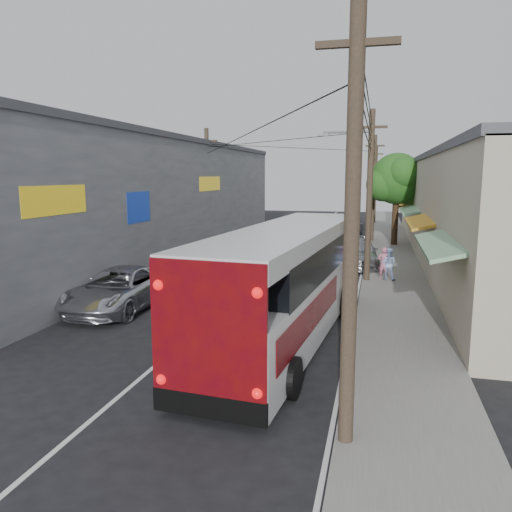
{
  "coord_description": "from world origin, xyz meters",
  "views": [
    {
      "loc": [
        5.65,
        -10.86,
        5.04
      ],
      "look_at": [
        1.26,
        6.98,
        2.06
      ],
      "focal_mm": 35.0,
      "sensor_mm": 36.0,
      "label": 1
    }
  ],
  "objects_px": {
    "parked_suv": "(358,253)",
    "pedestrian_far": "(388,264)",
    "coach_bus": "(289,281)",
    "jeepney": "(119,289)",
    "parked_car_far": "(353,233)",
    "pedestrian_near": "(384,263)",
    "parked_car_mid": "(350,237)"
  },
  "relations": [
    {
      "from": "parked_suv",
      "to": "pedestrian_far",
      "type": "height_order",
      "value": "pedestrian_far"
    },
    {
      "from": "coach_bus",
      "to": "jeepney",
      "type": "distance_m",
      "value": 7.1
    },
    {
      "from": "parked_car_far",
      "to": "pedestrian_near",
      "type": "bearing_deg",
      "value": -86.08
    },
    {
      "from": "jeepney",
      "to": "parked_car_far",
      "type": "relative_size",
      "value": 1.34
    },
    {
      "from": "parked_suv",
      "to": "pedestrian_far",
      "type": "bearing_deg",
      "value": -73.07
    },
    {
      "from": "pedestrian_near",
      "to": "jeepney",
      "type": "bearing_deg",
      "value": 42.71
    },
    {
      "from": "parked_car_mid",
      "to": "parked_car_far",
      "type": "relative_size",
      "value": 1.15
    },
    {
      "from": "jeepney",
      "to": "pedestrian_near",
      "type": "distance_m",
      "value": 12.24
    },
    {
      "from": "parked_car_far",
      "to": "pedestrian_far",
      "type": "height_order",
      "value": "pedestrian_far"
    },
    {
      "from": "parked_car_far",
      "to": "pedestrian_near",
      "type": "height_order",
      "value": "pedestrian_near"
    },
    {
      "from": "parked_car_far",
      "to": "parked_suv",
      "type": "bearing_deg",
      "value": -90.21
    },
    {
      "from": "jeepney",
      "to": "parked_car_mid",
      "type": "distance_m",
      "value": 19.54
    },
    {
      "from": "jeepney",
      "to": "parked_suv",
      "type": "distance_m",
      "value": 14.15
    },
    {
      "from": "jeepney",
      "to": "parked_car_far",
      "type": "xyz_separation_m",
      "value": [
        7.6,
        22.06,
        -0.09
      ]
    },
    {
      "from": "pedestrian_far",
      "to": "pedestrian_near",
      "type": "bearing_deg",
      "value": 8.67
    },
    {
      "from": "parked_car_far",
      "to": "jeepney",
      "type": "bearing_deg",
      "value": -113.5
    },
    {
      "from": "parked_suv",
      "to": "parked_car_mid",
      "type": "xyz_separation_m",
      "value": [
        -0.8,
        6.61,
        0.05
      ]
    },
    {
      "from": "coach_bus",
      "to": "pedestrian_near",
      "type": "xyz_separation_m",
      "value": [
        2.96,
        9.1,
        -0.89
      ]
    },
    {
      "from": "pedestrian_near",
      "to": "parked_car_mid",
      "type": "bearing_deg",
      "value": -72.76
    },
    {
      "from": "parked_car_mid",
      "to": "parked_car_far",
      "type": "bearing_deg",
      "value": 82.32
    },
    {
      "from": "pedestrian_far",
      "to": "parked_car_mid",
      "type": "bearing_deg",
      "value": -67.71
    },
    {
      "from": "parked_suv",
      "to": "pedestrian_near",
      "type": "relative_size",
      "value": 3.33
    },
    {
      "from": "coach_bus",
      "to": "parked_car_far",
      "type": "relative_size",
      "value": 2.95
    },
    {
      "from": "parked_suv",
      "to": "pedestrian_near",
      "type": "distance_m",
      "value": 4.25
    },
    {
      "from": "coach_bus",
      "to": "jeepney",
      "type": "bearing_deg",
      "value": 170.74
    },
    {
      "from": "pedestrian_near",
      "to": "parked_suv",
      "type": "bearing_deg",
      "value": -65.43
    },
    {
      "from": "jeepney",
      "to": "pedestrian_far",
      "type": "xyz_separation_m",
      "value": [
        9.98,
        7.37,
        0.12
      ]
    },
    {
      "from": "pedestrian_near",
      "to": "pedestrian_far",
      "type": "bearing_deg",
      "value": -175.31
    },
    {
      "from": "coach_bus",
      "to": "pedestrian_far",
      "type": "xyz_separation_m",
      "value": [
        3.17,
        9.1,
        -0.91
      ]
    },
    {
      "from": "parked_suv",
      "to": "jeepney",
      "type": "bearing_deg",
      "value": -130.95
    },
    {
      "from": "coach_bus",
      "to": "pedestrian_near",
      "type": "bearing_deg",
      "value": 76.97
    },
    {
      "from": "coach_bus",
      "to": "parked_suv",
      "type": "height_order",
      "value": "coach_bus"
    }
  ]
}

